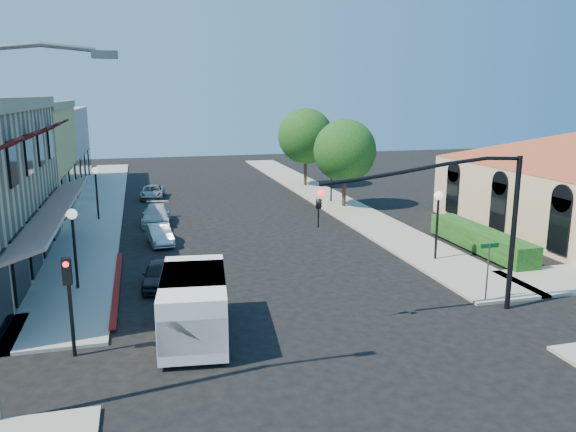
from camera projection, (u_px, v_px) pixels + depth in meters
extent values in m
plane|color=black|center=(326.00, 348.00, 18.62)|extent=(120.00, 120.00, 0.00)
cube|color=#9B998D|center=(99.00, 206.00, 41.92)|extent=(3.50, 50.00, 0.12)
cube|color=#9B998D|center=(322.00, 195.00, 46.30)|extent=(3.50, 50.00, 0.12)
cube|color=maroon|center=(117.00, 287.00, 24.45)|extent=(0.25, 10.00, 0.06)
cube|color=tan|center=(19.00, 104.00, 24.68)|extent=(0.50, 18.20, 0.60)
cube|color=#561416|center=(54.00, 209.00, 25.96)|extent=(1.75, 17.00, 0.67)
cube|color=#4A110E|center=(4.00, 146.00, 18.51)|extent=(1.02, 1.50, 0.60)
cube|color=#4A110E|center=(24.00, 139.00, 21.72)|extent=(1.02, 1.50, 0.60)
cube|color=#4A110E|center=(38.00, 133.00, 24.94)|extent=(1.02, 1.50, 0.60)
cube|color=#4A110E|center=(49.00, 128.00, 28.15)|extent=(1.02, 1.50, 0.60)
cube|color=#4A110E|center=(58.00, 125.00, 31.36)|extent=(1.02, 1.50, 0.60)
cube|color=black|center=(0.00, 295.00, 18.97)|extent=(0.12, 2.60, 2.60)
cube|color=black|center=(20.00, 266.00, 22.18)|extent=(0.12, 2.60, 2.60)
cube|color=black|center=(35.00, 244.00, 25.39)|extent=(0.12, 2.60, 2.60)
cube|color=black|center=(46.00, 227.00, 28.60)|extent=(0.12, 2.60, 2.60)
cube|color=black|center=(55.00, 214.00, 31.82)|extent=(0.12, 2.60, 2.60)
cube|color=beige|center=(25.00, 148.00, 49.89)|extent=(10.00, 12.00, 7.00)
cube|color=black|center=(559.00, 226.00, 27.99)|extent=(0.12, 1.40, 2.80)
cube|color=black|center=(498.00, 207.00, 32.71)|extent=(0.12, 1.40, 2.80)
cube|color=black|center=(453.00, 192.00, 37.43)|extent=(0.12, 1.40, 2.80)
cube|color=#153D11|center=(479.00, 251.00, 30.05)|extent=(1.40, 8.00, 1.10)
cylinder|color=black|center=(344.00, 193.00, 41.37)|extent=(0.28, 0.28, 2.10)
sphere|color=#153D11|center=(345.00, 151.00, 40.70)|extent=(4.56, 4.56, 4.56)
cylinder|color=black|center=(305.00, 174.00, 50.80)|extent=(0.28, 0.28, 2.27)
sphere|color=#153D11|center=(306.00, 136.00, 50.07)|extent=(4.94, 4.94, 4.94)
cylinder|color=black|center=(513.00, 234.00, 21.40)|extent=(0.20, 0.20, 6.00)
cylinder|color=black|center=(424.00, 170.00, 19.87)|extent=(7.80, 0.14, 0.14)
imported|color=black|center=(319.00, 200.00, 19.08)|extent=(0.20, 0.16, 1.00)
sphere|color=#FF0C0C|center=(321.00, 192.00, 18.85)|extent=(0.22, 0.22, 0.22)
cylinder|color=black|center=(71.00, 312.00, 17.72)|extent=(0.12, 0.12, 3.00)
cube|color=black|center=(67.00, 271.00, 17.28)|extent=(0.28, 0.22, 0.85)
sphere|color=#FF0C0C|center=(66.00, 265.00, 17.11)|extent=(0.18, 0.18, 0.18)
cylinder|color=#595B5E|center=(26.00, 49.00, 12.76)|extent=(3.00, 0.12, 0.12)
cube|color=#595B5E|center=(105.00, 55.00, 13.20)|extent=(0.60, 0.25, 0.18)
cylinder|color=#595B5E|center=(487.00, 274.00, 22.31)|extent=(0.06, 0.06, 2.50)
cube|color=#0C591E|center=(490.00, 246.00, 22.06)|extent=(0.80, 0.04, 0.18)
cylinder|color=black|center=(75.00, 254.00, 23.71)|extent=(0.12, 0.12, 3.20)
sphere|color=white|center=(72.00, 214.00, 23.34)|extent=(0.44, 0.44, 0.44)
cylinder|color=black|center=(97.00, 197.00, 36.93)|extent=(0.12, 0.12, 3.20)
sphere|color=white|center=(95.00, 171.00, 36.56)|extent=(0.44, 0.44, 0.44)
cylinder|color=black|center=(437.00, 230.00, 27.96)|extent=(0.12, 0.12, 3.20)
sphere|color=white|center=(439.00, 196.00, 27.59)|extent=(0.44, 0.44, 0.44)
cylinder|color=black|center=(331.00, 182.00, 43.07)|extent=(0.12, 0.12, 3.20)
sphere|color=white|center=(332.00, 159.00, 42.70)|extent=(0.44, 0.44, 0.44)
cube|color=white|center=(194.00, 304.00, 19.23)|extent=(2.71, 5.19, 2.04)
cube|color=white|center=(193.00, 333.00, 17.17)|extent=(2.16, 0.91, 1.13)
cube|color=black|center=(192.00, 311.00, 17.43)|extent=(1.92, 0.33, 1.02)
cube|color=black|center=(194.00, 287.00, 19.45)|extent=(2.50, 3.17, 1.02)
cylinder|color=black|center=(163.00, 350.00, 17.62)|extent=(0.37, 0.77, 0.75)
cylinder|color=black|center=(169.00, 310.00, 20.91)|extent=(0.37, 0.77, 0.75)
cylinder|color=black|center=(224.00, 346.00, 17.89)|extent=(0.37, 0.77, 0.75)
cylinder|color=black|center=(221.00, 307.00, 21.18)|extent=(0.37, 0.77, 0.75)
imported|color=black|center=(159.00, 274.00, 24.43)|extent=(1.68, 3.41, 1.12)
imported|color=#B6B9BB|center=(159.00, 235.00, 31.35)|extent=(1.56, 3.42, 1.09)
imported|color=#BABAB8|center=(156.00, 215.00, 36.18)|extent=(2.04, 4.31, 1.21)
imported|color=gray|center=(153.00, 192.00, 44.99)|extent=(2.17, 3.99, 1.06)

